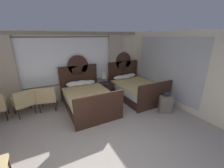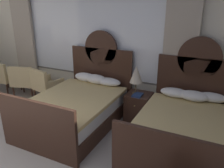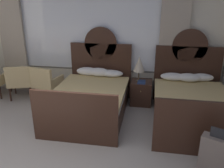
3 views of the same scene
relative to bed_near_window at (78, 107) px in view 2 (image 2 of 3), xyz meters
The scene contains 9 objects.
wall_back_window 1.61m from the bed_near_window, 105.42° to the left, with size 6.61×0.22×2.70m.
bed_near_window is the anchor object (origin of this frame).
bed_near_mirror 2.12m from the bed_near_window, ahead, with size 1.55×2.24×1.80m.
nightstand_between_beds 1.29m from the bed_near_window, 34.21° to the left, with size 0.50×0.52×0.58m.
table_lamp_on_nightstand 1.37m from the bed_near_window, 35.80° to the left, with size 0.27×0.27×0.61m.
book_on_nightstand 1.25m from the bed_near_window, 30.30° to the left, with size 0.18×0.26×0.03m.
armchair_by_window_left 1.41m from the bed_near_window, 157.88° to the left, with size 0.71×0.71×0.89m.
armchair_by_window_centre 2.07m from the bed_near_window, 165.16° to the left, with size 0.76×0.76×0.89m.
armchair_by_window_right 2.83m from the bed_near_window, 169.26° to the left, with size 0.64×0.64×0.89m.
Camera 2 is at (2.78, -0.82, 2.41)m, focal length 36.14 mm.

